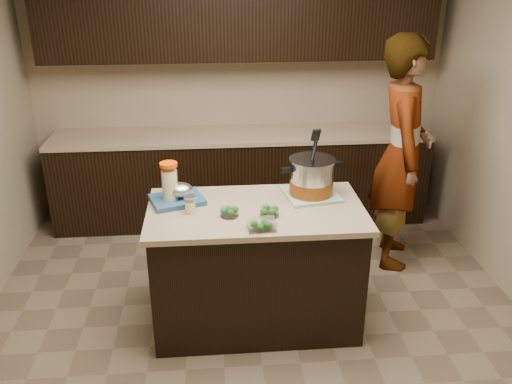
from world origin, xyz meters
The scene contains 13 objects.
ground_plane centered at (0.00, 0.00, 0.00)m, with size 4.00×4.00×0.00m, color brown.
room_shell centered at (0.00, 0.00, 1.71)m, with size 4.04×4.04×2.72m.
back_cabinets centered at (0.00, 1.74, 0.94)m, with size 3.60×0.63×2.33m.
island centered at (0.00, 0.00, 0.45)m, with size 1.46×0.81×0.90m.
dish_towel centered at (0.40, 0.18, 0.91)m, with size 0.36×0.36×0.02m, color #58835F.
stock_pot centered at (0.40, 0.18, 1.03)m, with size 0.45×0.39×0.46m.
lemonade_pitcher centered at (-0.57, 0.14, 1.03)m, with size 0.16×0.16×0.29m.
mason_jar centered at (-0.44, -0.03, 0.96)m, with size 0.09×0.09×0.13m.
broccoli_tub_left centered at (-0.18, -0.10, 0.93)m, with size 0.13×0.13×0.06m.
broccoli_tub_right centered at (0.08, -0.12, 0.93)m, with size 0.14×0.14×0.06m.
broccoli_tub_rect centered at (0.01, -0.31, 0.93)m, with size 0.18×0.14×0.06m.
blue_tray centered at (-0.52, 0.15, 0.95)m, with size 0.41×0.37×0.13m.
person centered at (1.27, 0.79, 0.97)m, with size 0.71×0.46×1.93m, color gray.
Camera 1 is at (-0.28, -3.28, 2.45)m, focal length 38.00 mm.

